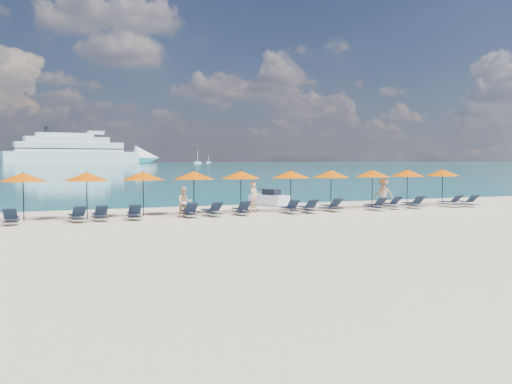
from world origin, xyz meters
name	(u,v)px	position (x,y,z in m)	size (l,w,h in m)	color
ground	(282,222)	(0.00, 0.00, 0.00)	(1400.00, 1400.00, 0.00)	beige
sea	(28,163)	(0.00, 660.00, 0.01)	(1600.00, 1300.00, 0.01)	#1FA9B2
cruise_ship	(86,152)	(48.25, 522.65, 10.27)	(143.38, 38.83, 39.46)	silver
sailboat_near	(198,162)	(142.29, 480.58, 1.21)	(6.41, 2.14, 11.76)	silver
sailboat_far	(208,162)	(188.69, 591.31, 0.97)	(5.17, 1.72, 9.48)	silver
jetski	(269,199)	(3.38, 8.92, 0.40)	(1.81, 2.93, 0.98)	silver
beachgoer_a	(254,198)	(0.41, 4.25, 0.84)	(0.61, 0.40, 1.67)	#D4AC85
beachgoer_b	(184,202)	(-3.50, 3.69, 0.75)	(0.73, 0.42, 1.50)	#D4AC85
beachgoer_c	(383,193)	(8.74, 4.57, 0.86)	(1.11, 0.52, 1.72)	#D4AC85
umbrella_1	(23,177)	(-10.74, 4.85, 2.02)	(2.10, 2.10, 2.28)	black
umbrella_2	(87,176)	(-7.97, 4.71, 2.02)	(2.10, 2.10, 2.28)	black
umbrella_3	(143,176)	(-5.25, 4.92, 2.02)	(2.10, 2.10, 2.28)	black
umbrella_4	(194,175)	(-2.64, 4.94, 2.02)	(2.10, 2.10, 2.28)	black
umbrella_5	(241,175)	(-0.07, 4.92, 2.02)	(2.10, 2.10, 2.28)	black
umbrella_6	(291,174)	(2.77, 4.71, 2.02)	(2.10, 2.10, 2.28)	black
umbrella_7	(331,174)	(5.29, 4.71, 2.02)	(2.10, 2.10, 2.28)	black
umbrella_8	(372,173)	(8.09, 4.76, 2.02)	(2.10, 2.10, 2.28)	black
umbrella_9	(407,173)	(10.75, 4.98, 2.02)	(2.10, 2.10, 2.28)	black
umbrella_10	(443,173)	(13.37, 4.92, 2.02)	(2.10, 2.10, 2.28)	black
lounger_2	(11,219)	(-11.26, 3.48, 0.24)	(0.74, 1.74, 0.66)	silver
lounger_3	(77,217)	(-8.54, 3.57, 0.24)	(0.78, 1.75, 0.66)	silver
lounger_4	(100,216)	(-7.51, 3.70, 0.24)	(0.64, 1.71, 0.66)	silver
lounger_5	(134,215)	(-5.97, 3.56, 0.24)	(0.79, 1.76, 0.66)	silver
lounger_6	(189,212)	(-3.29, 3.69, 0.24)	(0.62, 1.70, 0.66)	silver
lounger_7	(212,212)	(-2.07, 3.70, 0.24)	(0.78, 1.75, 0.66)	silver
lounger_8	(241,210)	(-0.50, 3.71, 0.24)	(0.77, 1.75, 0.66)	silver
lounger_9	(289,209)	(2.15, 3.61, 0.24)	(0.72, 1.73, 0.66)	silver
lounger_10	(308,208)	(3.18, 3.49, 0.24)	(0.73, 1.74, 0.66)	silver
lounger_11	(331,207)	(4.80, 3.81, 0.24)	(0.67, 1.72, 0.66)	silver
lounger_12	(375,206)	(7.43, 3.47, 0.24)	(0.67, 1.72, 0.66)	silver
lounger_13	(390,205)	(8.62, 3.79, 0.24)	(0.78, 1.75, 0.66)	silver
lounger_14	(414,204)	(10.16, 3.62, 0.24)	(0.76, 1.75, 0.66)	silver
lounger_15	(450,203)	(12.83, 3.61, 0.24)	(0.77, 1.75, 0.66)	silver
lounger_16	(467,203)	(13.95, 3.43, 0.24)	(0.72, 1.73, 0.66)	silver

